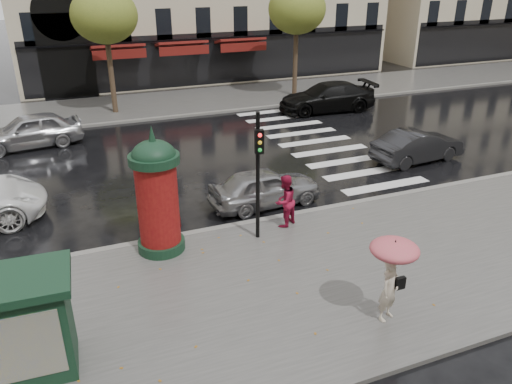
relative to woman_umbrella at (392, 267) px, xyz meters
name	(u,v)px	position (x,y,z in m)	size (l,w,h in m)	color
ground	(285,276)	(-1.34, 2.56, -1.48)	(160.00, 160.00, 0.00)	black
near_sidewalk	(294,284)	(-1.34, 2.06, -1.42)	(90.00, 7.00, 0.12)	#474744
far_sidewalk	(148,105)	(-1.34, 21.56, -1.42)	(90.00, 6.00, 0.12)	#474744
near_kerb	(245,224)	(-1.34, 5.56, -1.41)	(90.00, 0.25, 0.14)	slate
far_kerb	(159,118)	(-1.34, 18.56, -1.41)	(90.00, 0.25, 0.14)	slate
zebra_crossing	(315,141)	(4.66, 12.16, -1.47)	(3.60, 11.75, 0.01)	silver
tree_far_left	(104,16)	(-3.34, 20.56, 3.69)	(3.40, 3.40, 6.64)	#38281C
tree_far_right	(297,10)	(7.66, 20.56, 3.69)	(3.40, 3.40, 6.64)	#38281C
woman_umbrella	(392,267)	(0.00, 0.00, 0.00)	(1.07, 1.07, 2.06)	beige
woman_red	(285,201)	(-0.27, 4.96, -0.53)	(0.80, 0.63, 1.65)	maroon
man_burgundy	(170,222)	(-3.82, 4.96, -0.56)	(0.78, 0.51, 1.59)	#410D0F
morris_column	(157,193)	(-4.10, 4.96, 0.39)	(1.35, 1.35, 3.64)	#12301E
traffic_light	(258,165)	(-1.32, 4.51, 0.95)	(0.27, 0.37, 3.80)	black
newsstand	(29,323)	(-7.38, 1.28, -0.25)	(1.86, 1.59, 2.15)	#12301E
car_silver	(265,187)	(-0.16, 6.76, -0.83)	(1.54, 3.83, 1.31)	#98989C
car_darkgrey	(418,146)	(7.39, 8.29, -0.81)	(1.41, 4.04, 1.33)	#232326
car_black	(327,97)	(7.82, 16.75, -0.69)	(2.22, 5.46, 1.58)	black
car_far_silver	(30,131)	(-7.60, 16.25, -0.72)	(1.80, 4.48, 1.52)	#B4B4B9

